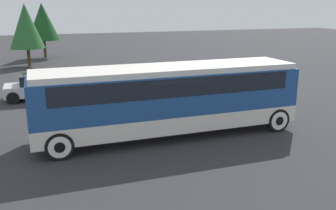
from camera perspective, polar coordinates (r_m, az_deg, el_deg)
ground_plane at (r=15.60m, az=0.00°, el=-4.62°), size 120.00×120.00×0.00m
tour_bus at (r=15.14m, az=0.34°, el=1.65°), size 10.76×2.53×2.89m
parked_car_near at (r=22.77m, az=-18.37°, el=2.76°), size 4.40×1.85×1.43m
parked_car_mid at (r=22.07m, az=4.17°, el=3.16°), size 4.69×1.87×1.46m
tree_left at (r=35.25m, az=-20.84°, el=11.18°), size 2.93×2.93×5.41m
tree_center at (r=40.41m, az=-18.57°, el=11.95°), size 3.15×3.15×5.47m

